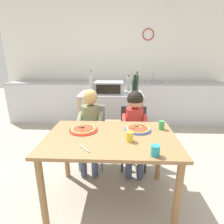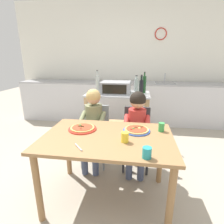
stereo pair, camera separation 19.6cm
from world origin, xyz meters
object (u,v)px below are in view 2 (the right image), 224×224
Objects in this scene: bottle_slim_sauce at (144,84)px; dining_chair_right at (136,133)px; bottle_squat_spirits at (98,85)px; bottle_tall_green_wine at (136,84)px; pizza_plate_red_rimmed at (82,128)px; drinking_cup_teal at (147,153)px; dining_table at (108,146)px; drinking_cup_green at (161,127)px; child_in_red_shirt at (137,122)px; bottle_dark_olive_oil at (141,87)px; dining_chair_left at (96,131)px; bottle_clear_vinegar at (141,87)px; serving_spoon at (79,147)px; kitchen_island_cart at (118,110)px; toaster_oven at (116,87)px; child_in_olive_shirt at (93,120)px; drinking_cup_yellow at (125,137)px; pizza_plate_blue_rimmed at (137,130)px.

bottle_slim_sauce is 0.97m from dining_chair_right.
bottle_squat_spirits is 1.41× the size of bottle_tall_green_wine.
pizza_plate_red_rimmed is 0.80m from drinking_cup_teal.
drinking_cup_green is (0.52, 0.19, 0.15)m from dining_table.
bottle_tall_green_wine is 1.10m from child_in_red_shirt.
bottle_dark_olive_oil is 0.40× the size of dining_chair_left.
bottle_slim_sauce is 1.56m from dining_table.
bottle_clear_vinegar is 0.91× the size of bottle_dark_olive_oil.
bottle_slim_sauce reaches higher than child_in_red_shirt.
child_in_red_shirt is at bearing 59.75° from serving_spoon.
drinking_cup_teal is (0.71, -1.48, -0.26)m from bottle_squat_spirits.
drinking_cup_green reaches higher than dining_table.
bottle_squat_spirits is 2.78× the size of serving_spoon.
bottle_tall_green_wine is at bearing 60.38° from dining_chair_left.
bottle_clear_vinegar is 0.23× the size of dining_table.
kitchen_island_cart is 2.21× the size of toaster_oven.
bottle_dark_olive_oil is at bearing -77.32° from bottle_tall_green_wine.
bottle_dark_olive_oil is (-0.05, -0.23, -0.02)m from bottle_slim_sauce.
kitchen_island_cart is 1.77m from drinking_cup_teal.
bottle_dark_olive_oil reaches higher than dining_chair_right.
bottle_clear_vinegar is 1.22m from drinking_cup_green.
child_in_red_shirt reaches higher than serving_spoon.
child_in_olive_shirt is at bearing -126.50° from bottle_clear_vinegar.
bottle_slim_sauce reaches higher than drinking_cup_yellow.
bottle_dark_olive_oil is 0.40× the size of dining_chair_right.
pizza_plate_blue_rimmed is (0.04, -1.44, -0.25)m from bottle_tall_green_wine.
bottle_tall_green_wine reaches higher than serving_spoon.
dining_chair_left reaches higher than drinking_cup_teal.
child_in_red_shirt is at bearing 63.49° from dining_table.
bottle_slim_sauce is 1.33m from pizza_plate_blue_rimmed.
serving_spoon is (-0.57, -1.73, -0.29)m from bottle_slim_sauce.
child_in_olive_shirt is at bearing 125.54° from drinking_cup_teal.
dining_table is at bearing -87.55° from kitchen_island_cart.
dining_chair_right is (0.04, -0.94, -0.52)m from bottle_tall_green_wine.
pizza_plate_blue_rimmed is 0.25m from drinking_cup_green.
bottle_clear_vinegar reaches higher than kitchen_island_cart.
dining_chair_left is at bearing -108.52° from kitchen_island_cart.
bottle_squat_spirits is (-0.72, -0.32, 0.01)m from bottle_slim_sauce.
kitchen_island_cart is 0.55m from bottle_clear_vinegar.
dining_chair_left is at bearing 148.86° from drinking_cup_green.
dining_chair_left is 9.36× the size of drinking_cup_teal.
dining_chair_right is at bearing -37.24° from bottle_squat_spirits.
bottle_dark_olive_oil is 1.29m from pizza_plate_red_rimmed.
serving_spoon is at bearing -156.12° from drinking_cup_yellow.
drinking_cup_teal is (0.08, -0.50, 0.03)m from pizza_plate_blue_rimmed.
pizza_plate_red_rimmed and pizza_plate_blue_rimmed have the same top height.
dining_table is 8.93× the size of serving_spoon.
pizza_plate_red_rimmed is 1.06× the size of pizza_plate_blue_rimmed.
dining_chair_right is 0.23m from child_in_red_shirt.
bottle_dark_olive_oil is 3.51× the size of drinking_cup_yellow.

